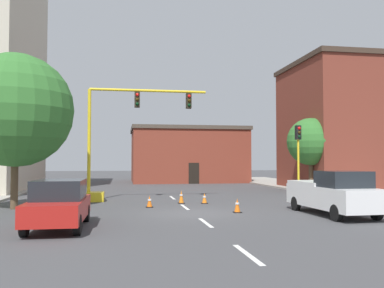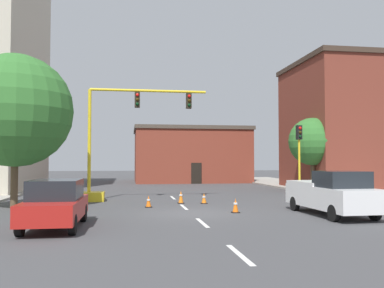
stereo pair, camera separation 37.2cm
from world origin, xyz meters
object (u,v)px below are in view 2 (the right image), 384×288
object	(u,v)px
sedan_red_near_left	(56,203)
traffic_cone_roadside_b	(204,198)
tree_right_mid	(312,142)
traffic_cone_roadside_a	(236,206)
traffic_signal_gantry	(106,165)
traffic_light_pole_right	(299,144)
traffic_cone_roadside_d	(181,197)
traffic_cone_roadside_c	(149,202)
pickup_truck_white	(332,193)
tree_left_near	(15,111)

from	to	relation	value
sedan_red_near_left	traffic_cone_roadside_b	world-z (taller)	sedan_red_near_left
tree_right_mid	traffic_cone_roadside_a	size ratio (longest dim) A/B	8.55
traffic_signal_gantry	traffic_light_pole_right	bearing A→B (deg)	3.25
tree_right_mid	traffic_cone_roadside_d	distance (m)	13.14
tree_right_mid	traffic_cone_roadside_c	bearing A→B (deg)	-147.99
traffic_signal_gantry	pickup_truck_white	xyz separation A→B (m)	(10.34, -8.14, -1.21)
traffic_light_pole_right	tree_right_mid	distance (m)	4.46
tree_right_mid	traffic_cone_roadside_b	bearing A→B (deg)	-145.49
tree_left_near	traffic_cone_roadside_a	size ratio (longest dim) A/B	11.79
traffic_signal_gantry	tree_right_mid	xyz separation A→B (m)	(15.28, 4.31, 1.70)
tree_right_mid	traffic_cone_roadside_b	size ratio (longest dim) A/B	9.57
traffic_cone_roadside_b	traffic_cone_roadside_c	bearing A→B (deg)	-156.41
traffic_signal_gantry	traffic_cone_roadside_a	bearing A→B (deg)	-46.06
traffic_signal_gantry	sedan_red_near_left	bearing A→B (deg)	-97.18
tree_left_near	tree_right_mid	bearing A→B (deg)	21.27
tree_right_mid	sedan_red_near_left	distance (m)	21.93
tree_right_mid	pickup_truck_white	distance (m)	13.71
tree_right_mid	traffic_cone_roadside_a	distance (m)	14.53
traffic_cone_roadside_c	sedan_red_near_left	bearing A→B (deg)	-121.03
tree_left_near	sedan_red_near_left	world-z (taller)	tree_left_near
traffic_cone_roadside_c	traffic_cone_roadside_d	size ratio (longest dim) A/B	0.81
traffic_light_pole_right	traffic_cone_roadside_d	xyz separation A→B (m)	(-8.33, -2.77, -3.16)
sedan_red_near_left	traffic_cone_roadside_a	bearing A→B (deg)	23.08
traffic_signal_gantry	traffic_light_pole_right	distance (m)	12.75
tree_left_near	sedan_red_near_left	distance (m)	8.27
traffic_cone_roadside_c	traffic_cone_roadside_a	bearing A→B (deg)	-35.90
pickup_truck_white	traffic_cone_roadside_d	xyz separation A→B (m)	(-6.01, 6.09, -0.61)
traffic_signal_gantry	tree_right_mid	bearing A→B (deg)	15.75
tree_left_near	traffic_signal_gantry	bearing A→B (deg)	37.45
traffic_cone_roadside_a	traffic_cone_roadside_b	world-z (taller)	traffic_cone_roadside_a
tree_right_mid	traffic_cone_roadside_d	size ratio (longest dim) A/B	7.62
pickup_truck_white	sedan_red_near_left	xyz separation A→B (m)	(-11.58, -1.66, -0.09)
traffic_cone_roadside_a	traffic_cone_roadside_d	bearing A→B (deg)	113.93
traffic_cone_roadside_a	traffic_cone_roadside_d	xyz separation A→B (m)	(-2.01, 4.53, 0.04)
pickup_truck_white	traffic_cone_roadside_a	xyz separation A→B (m)	(-4.01, 1.57, -0.65)
traffic_signal_gantry	traffic_cone_roadside_b	xyz separation A→B (m)	(5.61, -2.34, -1.89)
pickup_truck_white	sedan_red_near_left	distance (m)	11.69
traffic_light_pole_right	tree_left_near	bearing A→B (deg)	-166.59
traffic_light_pole_right	sedan_red_near_left	world-z (taller)	traffic_light_pole_right
traffic_signal_gantry	traffic_cone_roadside_b	distance (m)	6.37
traffic_cone_roadside_b	traffic_cone_roadside_c	size ratio (longest dim) A/B	0.98
traffic_cone_roadside_a	traffic_light_pole_right	bearing A→B (deg)	49.07
traffic_cone_roadside_d	pickup_truck_white	bearing A→B (deg)	-45.37
traffic_light_pole_right	tree_left_near	distance (m)	17.56
traffic_cone_roadside_b	traffic_cone_roadside_c	distance (m)	3.49
traffic_cone_roadside_b	traffic_light_pole_right	bearing A→B (deg)	23.47
sedan_red_near_left	traffic_cone_roadside_c	xyz separation A→B (m)	(3.65, 6.06, -0.59)
sedan_red_near_left	pickup_truck_white	bearing A→B (deg)	8.16
pickup_truck_white	sedan_red_near_left	size ratio (longest dim) A/B	1.21
sedan_red_near_left	traffic_cone_roadside_d	world-z (taller)	sedan_red_near_left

